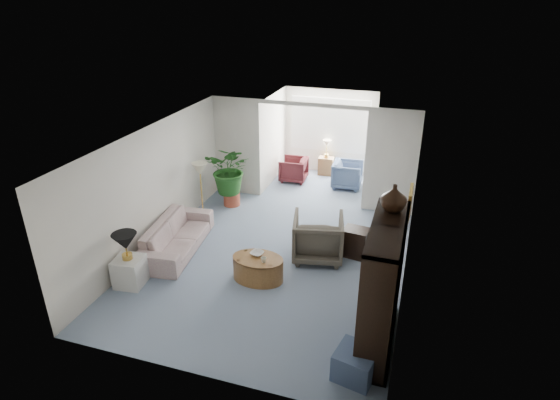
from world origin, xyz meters
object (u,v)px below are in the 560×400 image
(coffee_cup, at_px, (264,260))
(framed_picture, at_px, (411,203))
(sunroom_chair_blue, at_px, (347,175))
(sunroom_table, at_px, (326,166))
(floor_lamp, at_px, (200,169))
(sunroom_chair_maroon, at_px, (293,169))
(sofa, at_px, (177,236))
(ottoman, at_px, (355,364))
(entertainment_cabinet, at_px, (382,287))
(plant_pot, at_px, (232,199))
(wingback_chair, at_px, (318,237))
(cabinet_urn, at_px, (394,198))
(coffee_bowl, at_px, (257,253))
(coffee_table, at_px, (258,268))
(end_table, at_px, (130,272))
(side_table_dark, at_px, (355,242))
(table_lamp, at_px, (125,242))

(coffee_cup, bearing_deg, framed_picture, 13.47)
(sunroom_chair_blue, height_order, sunroom_table, sunroom_chair_blue)
(floor_lamp, xyz_separation_m, sunroom_chair_maroon, (1.32, 2.92, -0.92))
(floor_lamp, xyz_separation_m, coffee_cup, (2.19, -1.98, -0.75))
(sofa, distance_m, ottoman, 4.62)
(entertainment_cabinet, xyz_separation_m, plant_pot, (-4.00, 3.81, -0.83))
(wingback_chair, height_order, cabinet_urn, cabinet_urn)
(framed_picture, bearing_deg, wingback_chair, 159.66)
(sofa, xyz_separation_m, floor_lamp, (-0.10, 1.38, 0.93))
(coffee_bowl, distance_m, plant_pot, 3.20)
(coffee_table, distance_m, ottoman, 2.74)
(coffee_cup, xyz_separation_m, plant_pot, (-1.87, 2.91, -0.34))
(floor_lamp, xyz_separation_m, wingback_chair, (2.90, -0.80, -0.80))
(floor_lamp, distance_m, sunroom_chair_blue, 4.16)
(cabinet_urn, bearing_deg, coffee_table, 167.75)
(coffee_table, xyz_separation_m, wingback_chair, (0.86, 1.08, 0.22))
(sunroom_table, bearing_deg, floor_lamp, -119.48)
(sofa, bearing_deg, floor_lamp, -2.61)
(end_table, relative_size, ottoman, 1.01)
(sofa, distance_m, plant_pot, 2.33)
(coffee_bowl, xyz_separation_m, wingback_chair, (0.91, 0.98, -0.03))
(framed_picture, height_order, sunroom_chair_blue, framed_picture)
(sofa, relative_size, cabinet_urn, 5.48)
(coffee_cup, xyz_separation_m, sunroom_table, (-0.12, 5.64, -0.24))
(coffee_bowl, height_order, sunroom_table, same)
(coffee_cup, distance_m, plant_pot, 3.48)
(coffee_table, relative_size, entertainment_cabinet, 0.48)
(sunroom_chair_maroon, bearing_deg, coffee_table, 5.90)
(side_table_dark, distance_m, sunroom_chair_maroon, 4.10)
(wingback_chair, distance_m, side_table_dark, 0.78)
(coffee_table, xyz_separation_m, coffee_cup, (0.15, -0.10, 0.27))
(coffee_bowl, relative_size, sunroom_chair_maroon, 0.33)
(table_lamp, distance_m, plant_pot, 3.76)
(table_lamp, height_order, coffee_bowl, table_lamp)
(floor_lamp, bearing_deg, coffee_bowl, -41.82)
(sofa, relative_size, coffee_table, 2.27)
(table_lamp, distance_m, wingback_chair, 3.59)
(coffee_cup, bearing_deg, end_table, -161.76)
(table_lamp, relative_size, floor_lamp, 1.22)
(cabinet_urn, bearing_deg, sunroom_chair_maroon, 119.53)
(floor_lamp, xyz_separation_m, side_table_dark, (3.60, -0.50, -0.96))
(entertainment_cabinet, bearing_deg, coffee_table, 156.43)
(end_table, xyz_separation_m, side_table_dark, (3.69, 2.23, 0.02))
(framed_picture, relative_size, coffee_cup, 4.90)
(ottoman, xyz_separation_m, plant_pot, (-3.80, 4.60, -0.05))
(framed_picture, height_order, sunroom_table, framed_picture)
(wingback_chair, bearing_deg, sunroom_chair_maroon, -79.22)
(plant_pot, xyz_separation_m, sunroom_chair_maroon, (1.01, 1.98, 0.17))
(floor_lamp, relative_size, side_table_dark, 0.62)
(side_table_dark, relative_size, sunroom_table, 1.15)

